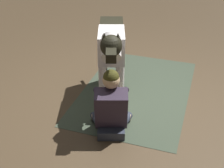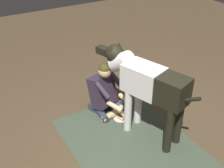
% 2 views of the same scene
% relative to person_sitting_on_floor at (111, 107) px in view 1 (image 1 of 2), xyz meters
% --- Properties ---
extents(ground_plane, '(13.31, 13.31, 0.00)m').
position_rel_person_sitting_on_floor_xyz_m(ground_plane, '(-0.81, -0.05, -0.36)').
color(ground_plane, brown).
extents(area_rug, '(2.45, 1.61, 0.01)m').
position_rel_person_sitting_on_floor_xyz_m(area_rug, '(-1.04, 0.07, -0.36)').
color(area_rug, '#3F4B3A').
rests_on(area_rug, ground).
extents(person_sitting_on_floor, '(0.74, 0.60, 0.88)m').
position_rel_person_sitting_on_floor_xyz_m(person_sitting_on_floor, '(0.00, 0.00, 0.00)').
color(person_sitting_on_floor, '#323849').
rests_on(person_sitting_on_floor, ground).
extents(large_dog, '(1.63, 0.68, 1.26)m').
position_rel_person_sitting_on_floor_xyz_m(large_dog, '(-0.74, -0.24, 0.47)').
color(large_dog, white).
rests_on(large_dog, ground).
extents(hot_dog_on_plate, '(0.22, 0.22, 0.06)m').
position_rel_person_sitting_on_floor_xyz_m(hot_dog_on_plate, '(-0.32, -0.10, -0.34)').
color(hot_dog_on_plate, silver).
rests_on(hot_dog_on_plate, ground).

